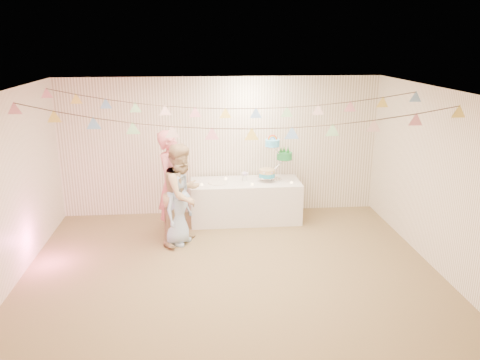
{
  "coord_description": "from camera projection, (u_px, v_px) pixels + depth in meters",
  "views": [
    {
      "loc": [
        -0.44,
        -6.12,
        3.27
      ],
      "look_at": [
        0.2,
        0.8,
        1.15
      ],
      "focal_mm": 35.0,
      "sensor_mm": 36.0,
      "label": 1
    }
  ],
  "objects": [
    {
      "name": "tealight_2",
      "position": [
        252.0,
        184.0,
        8.34
      ],
      "size": [
        0.04,
        0.04,
        0.03
      ],
      "primitive_type": "cylinder",
      "color": "#FFD88C",
      "rests_on": "table"
    },
    {
      "name": "person_adult_b",
      "position": [
        183.0,
        194.0,
        7.58
      ],
      "size": [
        0.99,
        1.03,
        1.68
      ],
      "primitive_type": "imported",
      "rotation": [
        0.0,
        0.0,
        0.96
      ],
      "color": "tan",
      "rests_on": "floor"
    },
    {
      "name": "person_child",
      "position": [
        177.0,
        207.0,
        7.6
      ],
      "size": [
        0.65,
        0.73,
        1.26
      ],
      "primitive_type": "imported",
      "rotation": [
        0.0,
        0.0,
        1.07
      ],
      "color": "#A1BCE4",
      "rests_on": "floor"
    },
    {
      "name": "right_wall",
      "position": [
        439.0,
        181.0,
        6.71
      ],
      "size": [
        5.0,
        5.0,
        0.0
      ],
      "primitive_type": "plane",
      "color": "white",
      "rests_on": "ground"
    },
    {
      "name": "front_wall",
      "position": [
        252.0,
        274.0,
        4.06
      ],
      "size": [
        6.0,
        6.0,
        0.0
      ],
      "primitive_type": "plane",
      "color": "white",
      "rests_on": "ground"
    },
    {
      "name": "cake_stand",
      "position": [
        275.0,
        159.0,
        8.53
      ],
      "size": [
        0.71,
        0.42,
        0.79
      ],
      "primitive_type": null,
      "color": "silver",
      "rests_on": "table"
    },
    {
      "name": "floor",
      "position": [
        231.0,
        272.0,
        6.82
      ],
      "size": [
        6.0,
        6.0,
        0.0
      ],
      "primitive_type": "plane",
      "color": "brown",
      "rests_on": "ground"
    },
    {
      "name": "cake_middle",
      "position": [
        284.0,
        160.0,
        8.64
      ],
      "size": [
        0.27,
        0.27,
        0.22
      ],
      "primitive_type": null,
      "color": "#1C823D",
      "rests_on": "cake_stand"
    },
    {
      "name": "tealight_1",
      "position": [
        226.0,
        178.0,
        8.68
      ],
      "size": [
        0.04,
        0.04,
        0.03
      ],
      "primitive_type": "cylinder",
      "color": "#FFD88C",
      "rests_on": "table"
    },
    {
      "name": "cake_top_tier",
      "position": [
        272.0,
        147.0,
        8.42
      ],
      "size": [
        0.25,
        0.25,
        0.19
      ],
      "primitive_type": null,
      "color": "#50C3FC",
      "rests_on": "cake_stand"
    },
    {
      "name": "platter",
      "position": [
        218.0,
        183.0,
        8.45
      ],
      "size": [
        0.35,
        0.35,
        0.02
      ],
      "primitive_type": "cylinder",
      "color": "white",
      "rests_on": "table"
    },
    {
      "name": "posy",
      "position": [
        245.0,
        176.0,
        8.57
      ],
      "size": [
        0.15,
        0.15,
        0.17
      ],
      "primitive_type": null,
      "color": "white",
      "rests_on": "table"
    },
    {
      "name": "bunting_back",
      "position": [
        225.0,
        100.0,
        7.18
      ],
      "size": [
        5.6,
        1.1,
        0.4
      ],
      "primitive_type": null,
      "color": "pink",
      "rests_on": "ceiling"
    },
    {
      "name": "tealight_3",
      "position": [
        263.0,
        177.0,
        8.78
      ],
      "size": [
        0.04,
        0.04,
        0.03
      ],
      "primitive_type": "cylinder",
      "color": "#FFD88C",
      "rests_on": "table"
    },
    {
      "name": "bunting_front",
      "position": [
        232.0,
        115.0,
        5.95
      ],
      "size": [
        5.6,
        0.9,
        0.36
      ],
      "primitive_type": null,
      "color": "#72A5E5",
      "rests_on": "ceiling"
    },
    {
      "name": "person_adult_a",
      "position": [
        172.0,
        184.0,
        7.84
      ],
      "size": [
        0.66,
        0.79,
        1.83
      ],
      "primitive_type": "imported",
      "rotation": [
        0.0,
        0.0,
        1.18
      ],
      "color": "#D06D76",
      "rests_on": "floor"
    },
    {
      "name": "left_wall",
      "position": [
        5.0,
        193.0,
        6.18
      ],
      "size": [
        5.0,
        5.0,
        0.0
      ],
      "primitive_type": "plane",
      "color": "white",
      "rests_on": "ground"
    },
    {
      "name": "back_wall",
      "position": [
        221.0,
        147.0,
        8.82
      ],
      "size": [
        6.0,
        6.0,
        0.0
      ],
      "primitive_type": "plane",
      "color": "white",
      "rests_on": "ground"
    },
    {
      "name": "tealight_4",
      "position": [
        292.0,
        182.0,
        8.44
      ],
      "size": [
        0.04,
        0.04,
        0.03
      ],
      "primitive_type": "cylinder",
      "color": "#FFD88C",
      "rests_on": "table"
    },
    {
      "name": "ceiling",
      "position": [
        230.0,
        92.0,
        6.06
      ],
      "size": [
        6.0,
        6.0,
        0.0
      ],
      "primitive_type": "plane",
      "color": "white",
      "rests_on": "ground"
    },
    {
      "name": "tealight_0",
      "position": [
        202.0,
        184.0,
        8.33
      ],
      "size": [
        0.04,
        0.04,
        0.03
      ],
      "primitive_type": "cylinder",
      "color": "#FFD88C",
      "rests_on": "table"
    },
    {
      "name": "table",
      "position": [
        245.0,
        201.0,
        8.65
      ],
      "size": [
        2.0,
        0.8,
        0.75
      ],
      "primitive_type": "cube",
      "color": "white",
      "rests_on": "floor"
    },
    {
      "name": "cake_bottom",
      "position": [
        267.0,
        177.0,
        8.55
      ],
      "size": [
        0.31,
        0.31,
        0.15
      ],
      "primitive_type": null,
      "color": "#299DC2",
      "rests_on": "cake_stand"
    }
  ]
}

